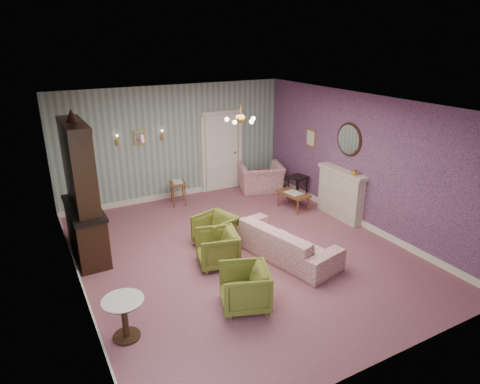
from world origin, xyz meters
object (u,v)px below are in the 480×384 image
wingback_chair (261,174)px  coffee_table (293,201)px  fireplace (341,194)px  pedestal_table (125,319)px  dresser (80,188)px  side_table_black (298,188)px  olive_chair_a (245,286)px  olive_chair_b (217,247)px  olive_chair_c (215,229)px  sofa_chintz (285,236)px

wingback_chair → coffee_table: size_ratio=1.40×
wingback_chair → coffee_table: bearing=109.9°
fireplace → pedestal_table: bearing=-161.7°
dresser → side_table_black: bearing=4.2°
side_table_black → pedestal_table: bearing=-148.8°
olive_chair_a → olive_chair_b: (0.19, 1.38, -0.01)m
dresser → pedestal_table: bearing=-90.0°
olive_chair_b → olive_chair_a: bearing=6.1°
coffee_table → pedestal_table: 5.55m
dresser → coffee_table: dresser is taller
olive_chair_c → side_table_black: olive_chair_c is taller
side_table_black → coffee_table: bearing=-134.9°
sofa_chintz → coffee_table: sofa_chintz is taller
olive_chair_a → side_table_black: olive_chair_a is taller
pedestal_table → side_table_black: bearing=31.2°
olive_chair_a → sofa_chintz: (1.46, 1.03, 0.06)m
olive_chair_c → olive_chair_b: bearing=-38.9°
pedestal_table → fireplace: bearing=18.3°
olive_chair_c → fireplace: bearing=72.2°
fireplace → coffee_table: 1.20m
olive_chair_b → pedestal_table: size_ratio=1.16×
olive_chair_b → fireplace: (3.47, 0.61, 0.21)m
olive_chair_b → sofa_chintz: sofa_chintz is taller
wingback_chair → side_table_black: (0.50, -1.00, -0.18)m
olive_chair_a → side_table_black: size_ratio=1.19×
olive_chair_a → pedestal_table: 1.84m
sofa_chintz → dresser: size_ratio=0.80×
sofa_chintz → pedestal_table: 3.40m
olive_chair_a → pedestal_table: bearing=-75.0°
olive_chair_a → side_table_black: (3.45, 3.37, -0.06)m
olive_chair_c → coffee_table: bearing=92.1°
sofa_chintz → fireplace: fireplace is taller
side_table_black → olive_chair_c: bearing=-156.3°
coffee_table → sofa_chintz: bearing=-129.3°
sofa_chintz → pedestal_table: sofa_chintz is taller
coffee_table → side_table_black: (0.46, 0.46, 0.11)m
sofa_chintz → coffee_table: (1.53, 1.87, -0.23)m
olive_chair_b → wingback_chair: wingback_chair is taller
dresser → fireplace: (5.51, -0.94, -0.81)m
olive_chair_a → side_table_black: 4.82m
wingback_chair → sofa_chintz: bearing=84.0°
sofa_chintz → fireplace: bearing=-79.6°
coffee_table → side_table_black: bearing=45.1°
olive_chair_c → wingback_chair: bearing=116.5°
olive_chair_b → coffee_table: size_ratio=0.91×
olive_chair_b → coffee_table: 3.20m
olive_chair_c → dresser: size_ratio=0.26×
olive_chair_b → wingback_chair: size_ratio=0.65×
olive_chair_c → dresser: bearing=-127.0°
dresser → side_table_black: dresser is taller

